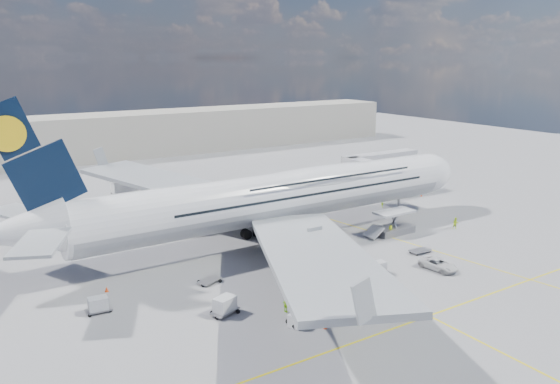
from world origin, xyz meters
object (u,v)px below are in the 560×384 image
dolly_back (98,305)px  service_van (438,264)px  airliner (280,196)px  cone_nose (421,195)px  crew_van (390,231)px  cone_wing_right_outer (325,326)px  dolly_row_b (210,280)px  dolly_row_c (348,295)px  crew_tug (385,300)px  dolly_row_a (225,305)px  catering_truck_outer (129,192)px  cone_wing_right_inner (351,289)px  catering_truck_inner (178,221)px  cone_tail (107,289)px  cargo_loader (393,226)px  crew_wing (286,305)px  jet_bridge (377,164)px  dolly_nose_far (420,250)px  crew_nose (383,202)px  crew_loader (456,223)px  baggage_tug (300,317)px  dolly_nose_near (378,267)px

dolly_back → service_van: dolly_back is taller
airliner → cone_nose: size_ratio=161.53×
crew_van → cone_wing_right_outer: (-26.73, -18.32, -0.62)m
dolly_row_b → dolly_row_c: size_ratio=0.97×
crew_van → crew_tug: size_ratio=1.01×
dolly_back → service_van: 42.37m
service_van → dolly_row_c: bearing=178.0°
dolly_row_a → catering_truck_outer: 53.72m
dolly_row_a → cone_wing_right_inner: size_ratio=5.94×
catering_truck_inner → cone_tail: 23.09m
airliner → dolly_back: bearing=-161.6°
cargo_loader → catering_truck_inner: bearing=146.4°
airliner → crew_wing: airliner is taller
jet_bridge → dolly_nose_far: 31.69m
service_van → crew_nose: (15.23, 26.75, 0.27)m
dolly_nose_far → crew_loader: bearing=21.3°
dolly_back → service_van: bearing=-10.5°
cone_wing_right_inner → dolly_nose_far: bearing=15.8°
cargo_loader → crew_tug: bearing=-136.0°
dolly_row_c → crew_nose: bearing=41.4°
cone_nose → cone_wing_right_outer: 59.96m
airliner → jet_bridge: (29.55, 10.94, -0.02)m
dolly_back → dolly_nose_far: bearing=-2.3°
dolly_back → catering_truck_outer: bearing=73.7°
crew_wing → crew_van: (28.08, 13.06, 0.03)m
cargo_loader → cone_wing_right_outer: 33.87m
dolly_nose_far → baggage_tug: size_ratio=0.96×
crew_nose → cone_nose: bearing=-31.7°
crew_nose → crew_van: (-10.73, -13.23, -0.11)m
cone_wing_right_outer → airliner: bearing=66.5°
catering_truck_inner → cone_tail: bearing=-121.4°
dolly_row_c → catering_truck_outer: 58.96m
cargo_loader → cone_wing_right_inner: size_ratio=14.43×
service_van → crew_nose: 30.78m
crew_loader → service_van: bearing=-113.2°
cargo_loader → crew_loader: 10.83m
catering_truck_inner → crew_van: catering_truck_inner is taller
airliner → dolly_row_b: size_ratio=23.94×
cone_wing_right_inner → crew_nose: bearing=41.4°
dolly_nose_near → crew_wing: 16.11m
service_van → cargo_loader: bearing=60.5°
dolly_nose_near → catering_truck_outer: bearing=111.7°
dolly_row_b → crew_van: size_ratio=1.89×
dolly_row_b → catering_truck_inner: size_ratio=0.45×
catering_truck_outer → cargo_loader: bearing=-57.6°
dolly_row_b → cone_nose: cone_nose is taller
jet_bridge → crew_loader: (-2.89, -21.96, -5.86)m
jet_bridge → cone_nose: 11.63m
dolly_row_c → service_van: (16.61, 1.65, -0.43)m
dolly_nose_near → dolly_row_b: bearing=160.9°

